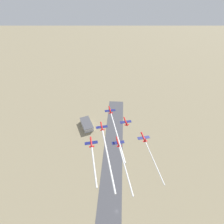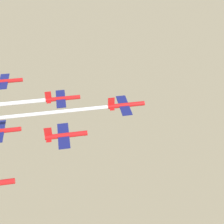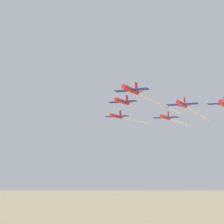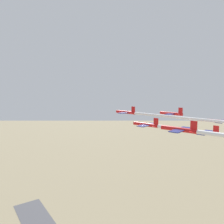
% 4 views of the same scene
% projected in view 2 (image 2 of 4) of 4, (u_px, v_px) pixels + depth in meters
% --- Properties ---
extents(jet_0, '(10.81, 10.42, 3.62)m').
position_uv_depth(jet_0, '(125.00, 105.00, 90.31)').
color(jet_0, red).
extents(jet_1, '(10.81, 10.42, 3.62)m').
position_uv_depth(jet_1, '(62.00, 98.00, 97.61)').
color(jet_1, red).
extents(jet_2, '(10.81, 10.42, 3.62)m').
position_uv_depth(jet_2, '(65.00, 135.00, 79.35)').
color(jet_2, red).
extents(jet_3, '(10.81, 10.42, 3.62)m').
position_uv_depth(jet_3, '(5.00, 81.00, 102.28)').
color(jet_3, red).
extents(jet_4, '(10.81, 10.42, 3.62)m').
position_uv_depth(jet_4, '(0.00, 131.00, 87.81)').
color(jet_4, red).
extents(smoke_trail_0, '(53.16, 11.98, 1.03)m').
position_uv_depth(smoke_trail_0, '(11.00, 117.00, 85.75)').
color(smoke_trail_0, white).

